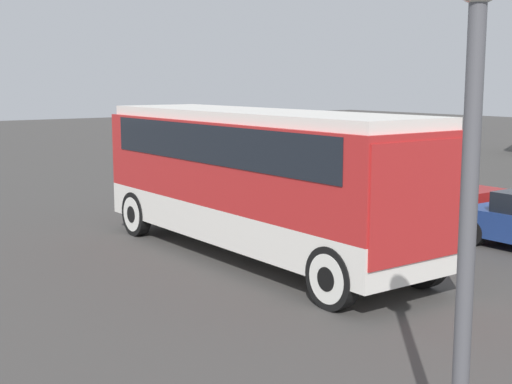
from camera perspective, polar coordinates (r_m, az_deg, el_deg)
The scene contains 4 objects.
ground_plane at distance 16.03m, azimuth -0.00°, elevation -5.20°, with size 120.00×120.00×0.00m, color #423F3D.
tour_bus at distance 15.59m, azimuth 0.21°, elevation 1.76°, with size 9.38×2.59×3.27m.
parked_car_mid at distance 22.10m, azimuth 13.30°, elevation 0.33°, with size 4.63×1.93×1.41m.
lamp_post at distance 6.63m, azimuth 16.86°, elevation 3.65°, with size 0.44×0.44×4.98m.
Camera 1 is at (12.57, -9.15, 3.89)m, focal length 50.00 mm.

